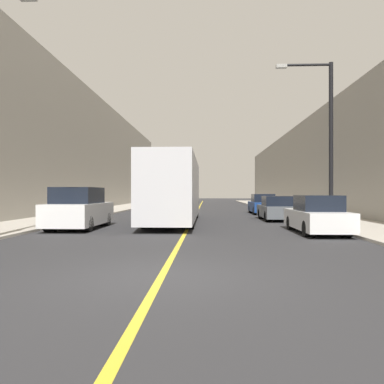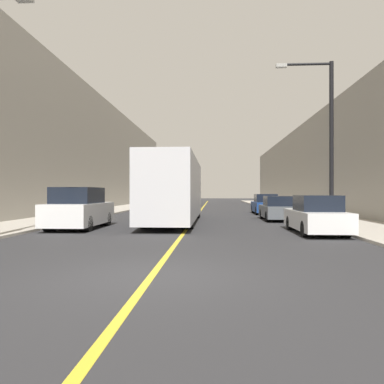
# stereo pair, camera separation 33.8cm
# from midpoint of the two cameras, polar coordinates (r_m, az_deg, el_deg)

# --- Properties ---
(ground_plane) EXTENTS (200.00, 200.00, 0.00)m
(ground_plane) POSITION_cam_midpoint_polar(r_m,az_deg,el_deg) (7.74, -4.89, -12.63)
(ground_plane) COLOR #2D2D30
(sidewalk_left) EXTENTS (3.76, 72.00, 0.11)m
(sidewalk_left) POSITION_cam_midpoint_polar(r_m,az_deg,el_deg) (38.67, -10.68, -2.48)
(sidewalk_left) COLOR #B2AA9E
(sidewalk_left) RESTS_ON ground
(sidewalk_right) EXTENTS (3.76, 72.00, 0.11)m
(sidewalk_right) POSITION_cam_midpoint_polar(r_m,az_deg,el_deg) (38.20, 14.30, -2.51)
(sidewalk_right) COLOR #B2AA9E
(sidewalk_right) RESTS_ON ground
(building_row_left) EXTENTS (4.00, 72.00, 11.55)m
(building_row_left) POSITION_cam_midpoint_polar(r_m,az_deg,el_deg) (39.97, -16.11, 5.82)
(building_row_left) COLOR gray
(building_row_left) RESTS_ON ground
(building_row_right) EXTENTS (4.00, 72.00, 8.66)m
(building_row_right) POSITION_cam_midpoint_polar(r_m,az_deg,el_deg) (39.17, 19.89, 3.81)
(building_row_right) COLOR gray
(building_row_right) RESTS_ON ground
(road_center_line) EXTENTS (0.16, 72.00, 0.01)m
(road_center_line) POSITION_cam_midpoint_polar(r_m,az_deg,el_deg) (37.53, 1.73, -2.63)
(road_center_line) COLOR gold
(road_center_line) RESTS_ON ground
(bus) EXTENTS (2.45, 11.96, 3.51)m
(bus) POSITION_cam_midpoint_polar(r_m,az_deg,el_deg) (20.95, -2.11, 0.44)
(bus) COLOR silver
(bus) RESTS_ON ground
(parked_suv_left) EXTENTS (2.01, 4.65, 1.92)m
(parked_suv_left) POSITION_cam_midpoint_polar(r_m,az_deg,el_deg) (18.18, -16.29, -2.58)
(parked_suv_left) COLOR silver
(parked_suv_left) RESTS_ON ground
(car_right_near) EXTENTS (1.76, 4.53, 1.57)m
(car_right_near) POSITION_cam_midpoint_polar(r_m,az_deg,el_deg) (16.23, 18.95, -3.52)
(car_right_near) COLOR silver
(car_right_near) RESTS_ON ground
(car_right_mid) EXTENTS (1.85, 4.31, 1.46)m
(car_right_mid) POSITION_cam_midpoint_polar(r_m,az_deg,el_deg) (23.19, 13.44, -2.59)
(car_right_mid) COLOR #51565B
(car_right_mid) RESTS_ON ground
(car_right_far) EXTENTS (1.80, 4.59, 1.56)m
(car_right_far) POSITION_cam_midpoint_polar(r_m,az_deg,el_deg) (29.96, 11.41, -1.94)
(car_right_far) COLOR navy
(car_right_far) RESTS_ON ground
(street_lamp_right) EXTENTS (2.66, 0.24, 7.70)m
(street_lamp_right) POSITION_cam_midpoint_polar(r_m,az_deg,el_deg) (18.83, 20.29, 8.53)
(street_lamp_right) COLOR black
(street_lamp_right) RESTS_ON sidewalk_right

